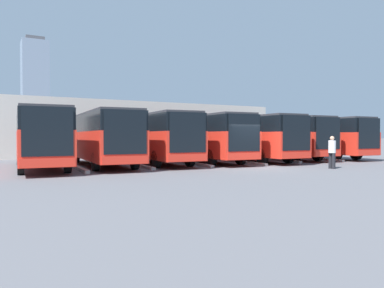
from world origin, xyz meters
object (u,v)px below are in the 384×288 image
Objects in this scene: bus_4 at (154,136)px; bus_2 at (248,136)px; bus_3 at (202,136)px; bus_6 at (40,137)px; bus_1 at (278,136)px; bus_5 at (102,137)px; pedestrian at (332,151)px; bus_0 at (315,136)px.

bus_2 is at bearing 177.56° from bus_4.
bus_4 is (7.13, -0.79, 0.00)m from bus_2.
bus_4 is at bearing -0.21° from bus_3.
bus_4 is 1.00× the size of bus_6.
bus_1 is at bearing -165.23° from bus_2.
bus_2 is (3.56, 0.69, 0.00)m from bus_1.
bus_3 and bus_5 have the same top height.
bus_5 is at bearing 4.41° from bus_1.
bus_4 is at bearing -172.32° from bus_5.
pedestrian is (-3.56, 8.21, -0.82)m from bus_3.
bus_4 is (10.69, -0.10, 0.00)m from bus_1.
bus_5 is (3.56, 0.24, 0.00)m from bus_4.
bus_0 and bus_4 have the same top height.
bus_0 reaches higher than pedestrian.
pedestrian is at bearing 146.30° from bus_5.
bus_3 is at bearing 1.73° from bus_0.
bus_0 and bus_2 have the same top height.
bus_3 is (3.56, -0.53, 0.00)m from bus_2.
bus_5 and bus_6 have the same top height.
bus_0 is 1.00× the size of bus_5.
bus_2 is at bearing 1.60° from pedestrian.
pedestrian is at bearing 154.42° from bus_6.
bus_0 and bus_6 have the same top height.
bus_1 is (3.56, -0.55, 0.00)m from bus_0.
bus_1 is 7.13m from bus_3.
bus_0 is 1.00× the size of bus_1.
bus_2 reaches higher than pedestrian.
bus_0 is 5.93× the size of pedestrian.
bus_3 is at bearing 25.08° from pedestrian.
bus_5 is (10.69, -0.55, 0.00)m from bus_2.
bus_2 is at bearing -177.65° from bus_6.
bus_0 is 10.61m from pedestrian.
bus_5 is 5.93× the size of pedestrian.
bus_3 reaches higher than pedestrian.
bus_0 is 1.00× the size of bus_6.
bus_0 is at bearing -178.75° from bus_4.
bus_6 is (7.13, 0.41, 0.00)m from bus_4.
bus_1 is at bearing -175.59° from bus_5.
bus_4 and bus_5 have the same top height.
bus_6 reaches higher than pedestrian.
pedestrian is at bearing 70.76° from bus_1.
bus_3 is at bearing -4.66° from bus_2.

